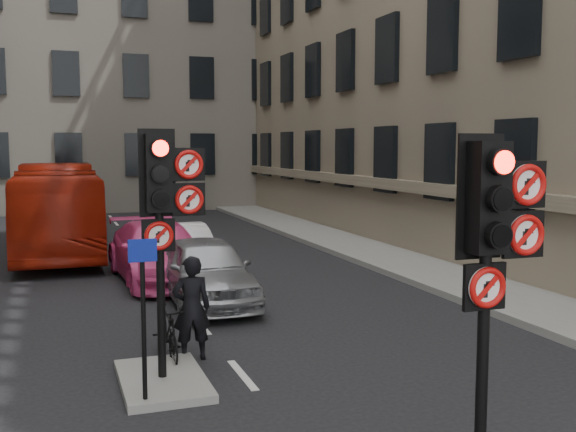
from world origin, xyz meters
TOP-DOWN VIEW (x-y plane):
  - pavement_right at (7.20, 12.00)m, footprint 3.00×50.00m
  - centre_island at (-1.20, 5.00)m, footprint 1.20×2.00m
  - building_far at (0.00, 38.00)m, footprint 30.00×14.00m
  - signal_near at (1.49, 0.99)m, footprint 0.91×0.40m
  - signal_far at (-1.11, 4.99)m, footprint 0.91×0.40m
  - car_silver at (0.51, 9.77)m, footprint 1.78×4.32m
  - car_white at (0.62, 13.34)m, footprint 1.60×4.12m
  - car_pink at (-0.10, 12.69)m, footprint 2.37×5.21m
  - bus_red at (-2.50, 18.67)m, footprint 2.49×10.40m
  - motorcycle at (-0.94, 6.13)m, footprint 0.49×1.52m
  - motorcyclist at (-0.57, 6.00)m, footprint 0.65×0.45m
  - info_sign at (-1.55, 4.18)m, footprint 0.37×0.11m

SIDE VIEW (x-z plane):
  - centre_island at x=-1.20m, z-range 0.00..0.12m
  - pavement_right at x=7.20m, z-range 0.00..0.16m
  - motorcycle at x=-0.94m, z-range 0.00..0.91m
  - car_white at x=0.62m, z-range 0.00..1.34m
  - car_silver at x=0.51m, z-range 0.00..1.47m
  - car_pink at x=-0.10m, z-range 0.00..1.48m
  - motorcyclist at x=-0.57m, z-range 0.00..1.70m
  - bus_red at x=-2.50m, z-range 0.00..2.89m
  - info_sign at x=-1.55m, z-range 0.43..2.57m
  - signal_near at x=1.49m, z-range 0.79..4.37m
  - signal_far at x=-1.11m, z-range 0.91..4.49m
  - building_far at x=0.00m, z-range 0.00..20.00m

